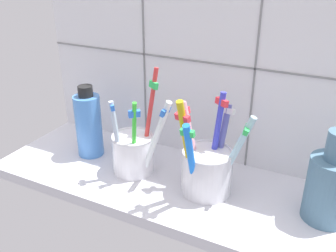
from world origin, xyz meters
The scene contains 6 objects.
counter_slab centered at (0.00, 0.00, 1.00)cm, with size 64.00×22.00×2.00cm, color silver.
tile_wall_back centered at (0.00, 12.00, 22.50)cm, with size 64.00×2.20×45.00cm.
toothbrush_cup_left centered at (-6.79, -0.21, 6.27)cm, with size 11.99×8.05×19.08cm.
toothbrush_cup_right centered at (7.05, -0.23, 6.72)cm, with size 12.25×11.90×17.64cm.
ceramic_vase centered at (25.46, 1.53, 7.76)cm, with size 6.78×6.78×14.40cm.
soap_bottle centered at (-17.89, 1.56, 8.38)cm, with size 5.00×5.00×14.09cm.
Camera 1 is at (24.65, -48.99, 38.57)cm, focal length 39.69 mm.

